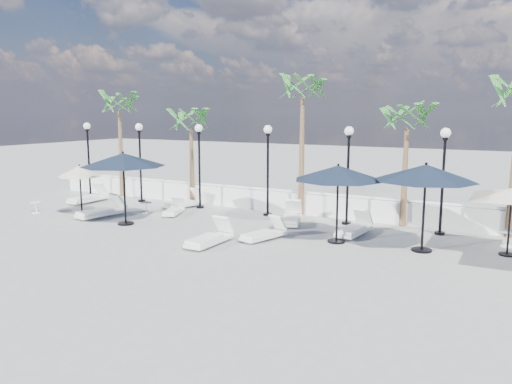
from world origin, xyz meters
The scene contains 28 objects.
ground centered at (0.00, 0.00, 0.00)m, with size 100.00×100.00×0.00m, color gray.
balustrade centered at (0.00, 7.50, 0.47)m, with size 26.00×0.30×1.01m.
lamppost_0 centered at (-10.50, 6.50, 2.49)m, with size 0.36×0.36×3.84m.
lamppost_1 centered at (-7.00, 6.50, 2.49)m, with size 0.36×0.36×3.84m.
lamppost_2 centered at (-3.50, 6.50, 2.49)m, with size 0.36×0.36×3.84m.
lamppost_3 centered at (0.00, 6.50, 2.49)m, with size 0.36×0.36×3.84m.
lamppost_4 centered at (3.50, 6.50, 2.49)m, with size 0.36×0.36×3.84m.
lamppost_5 centered at (7.00, 6.50, 2.49)m, with size 0.36×0.36×3.84m.
palm_0 centered at (-9.00, 7.30, 4.53)m, with size 2.60×2.60×5.50m.
palm_1 centered at (-4.50, 7.30, 3.75)m, with size 2.60×2.60×4.70m.
palm_2 centered at (1.20, 7.30, 5.12)m, with size 2.60×2.60×6.10m.
palm_3 centered at (5.50, 7.30, 3.95)m, with size 2.60×2.60×4.90m.
lounger_0 centered at (-5.95, 2.83, 0.27)m, with size 1.08×2.26×0.81m.
lounger_1 centered at (-4.18, 6.22, 0.25)m, with size 1.20×2.10×0.75m.
lounger_2 centered at (-9.04, 5.00, 0.27)m, with size 0.74×2.16×0.80m.
lounger_3 centered at (0.52, 1.31, 0.26)m, with size 0.72×2.07×0.77m.
lounger_4 centered at (-3.61, 4.71, 0.21)m, with size 1.05×1.72×0.61m.
lounger_5 centered at (1.58, 5.48, 0.26)m, with size 1.28×2.17×0.77m.
lounger_6 centered at (1.77, 2.79, 0.23)m, with size 1.08×1.94×0.69m.
lounger_7 centered at (4.32, 4.89, 0.25)m, with size 0.87×2.08×0.76m.
side_table_0 centered at (-9.14, 2.13, 0.29)m, with size 0.50×0.50×0.49m.
side_table_1 centered at (-4.91, 4.44, 0.28)m, with size 0.48×0.48×0.47m.
side_table_2 centered at (9.21, 5.88, 0.31)m, with size 0.53×0.53×0.51m.
parasol_navy_left centered at (-4.14, 2.32, 2.54)m, with size 3.27×3.27×2.88m.
parasol_navy_mid centered at (4.08, 3.67, 2.37)m, with size 3.01×3.01×2.69m.
parasol_navy_right centered at (6.84, 3.94, 2.50)m, with size 3.17×3.17×2.85m.
parasol_cream_sq_b centered at (9.25, 4.71, 2.09)m, with size 4.51×4.51×2.26m.
parasol_cream_small centered at (-6.91, 2.64, 1.89)m, with size 1.80×1.80×2.21m.
Camera 1 is at (9.54, -12.10, 4.40)m, focal length 35.00 mm.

